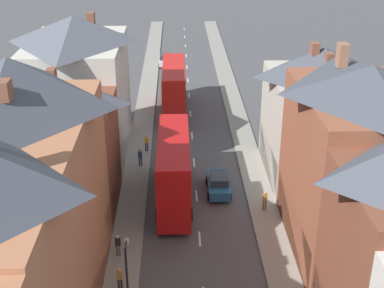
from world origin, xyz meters
name	(u,v)px	position (x,y,z in m)	size (l,w,h in m)	color
pavement_left	(143,128)	(-5.10, 38.00, 0.07)	(2.20, 104.00, 0.14)	gray
pavement_right	(240,127)	(5.10, 38.00, 0.07)	(2.20, 104.00, 0.14)	gray
centre_line_dashes	(192,136)	(0.00, 36.00, 0.01)	(0.14, 97.80, 0.01)	silver
terrace_row_left	(22,198)	(-10.19, 12.69, 6.68)	(8.00, 49.04, 14.52)	#B2704C
double_decker_bus_lead	(174,88)	(-1.81, 42.72, 2.82)	(2.74, 10.80, 5.30)	red
double_decker_bus_mid_street	(174,168)	(-1.81, 23.43, 2.82)	(2.74, 10.80, 5.30)	red
car_parked_left_a	(218,183)	(1.80, 24.56, 0.84)	(1.90, 4.31, 1.67)	#236093
car_parked_left_b	(165,60)	(-3.10, 60.88, 0.82)	(1.90, 3.92, 1.64)	silver
pedestrian_near_right	(120,278)	(-5.08, 12.62, 1.03)	(0.36, 0.22, 1.61)	#23232D
pedestrian_mid_left	(118,244)	(-5.51, 16.06, 1.03)	(0.36, 0.22, 1.61)	brown
pedestrian_mid_right	(265,200)	(5.10, 21.50, 1.03)	(0.36, 0.22, 1.61)	brown
pedestrian_far_left	(140,157)	(-4.81, 29.23, 1.03)	(0.36, 0.22, 1.61)	#3D4256
pedestrian_far_right	(147,142)	(-4.39, 32.24, 1.03)	(0.36, 0.22, 1.61)	#3D4256
street_lamp	(128,282)	(-4.25, 9.55, 3.24)	(0.20, 1.12, 5.50)	black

